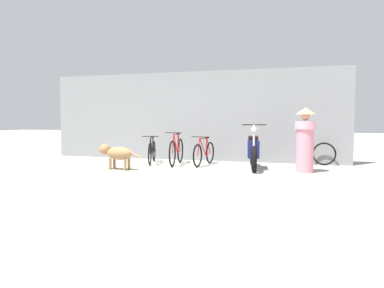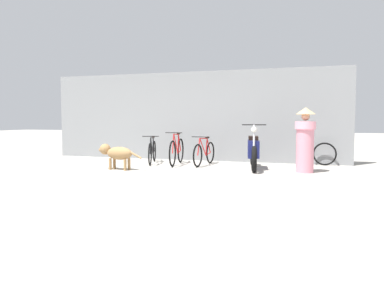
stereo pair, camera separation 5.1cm
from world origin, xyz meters
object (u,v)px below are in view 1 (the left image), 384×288
stray_dog (116,153)px  bicycle_0 (152,152)px  bicycle_1 (177,151)px  bicycle_2 (204,153)px  motorcycle (253,151)px  person_in_robes (305,139)px  spare_tire_left (324,154)px

stray_dog → bicycle_0: bearing=-95.8°
bicycle_0 → bicycle_1: 0.77m
bicycle_2 → motorcycle: 1.45m
stray_dog → person_in_robes: size_ratio=0.82×
bicycle_1 → spare_tire_left: bicycle_1 is taller
bicycle_2 → stray_dog: size_ratio=1.26×
spare_tire_left → person_in_robes: bearing=-107.3°
bicycle_2 → stray_dog: bicycle_2 is taller
bicycle_0 → bicycle_2: (1.54, 0.03, -0.00)m
stray_dog → spare_tire_left: (4.99, 2.48, -0.10)m
bicycle_1 → stray_dog: (-1.07, -1.46, 0.04)m
motorcycle → stray_dog: motorcycle is taller
motorcycle → bicycle_0: bearing=-106.7°
motorcycle → person_in_robes: (1.26, -0.27, 0.35)m
person_in_robes → motorcycle: bearing=13.0°
spare_tire_left → bicycle_0: bearing=-168.4°
bicycle_1 → person_in_robes: (3.43, -0.55, 0.42)m
stray_dog → bicycle_2: bearing=-134.4°
bicycle_2 → spare_tire_left: bicycle_2 is taller
bicycle_0 → stray_dog: (-0.30, -1.52, 0.08)m
person_in_robes → spare_tire_left: 1.72m
motorcycle → spare_tire_left: 2.18m
bicycle_2 → person_in_robes: 2.77m
bicycle_0 → bicycle_2: size_ratio=1.01×
bicycle_2 → spare_tire_left: (3.15, 0.93, -0.02)m
motorcycle → stray_dog: 3.45m
bicycle_2 → bicycle_1: bearing=-78.0°
stray_dog → person_in_robes: person_in_robes is taller
motorcycle → stray_dog: (-3.24, -1.18, -0.04)m
bicycle_0 → motorcycle: bearing=66.1°
bicycle_0 → bicycle_1: bearing=68.2°
motorcycle → person_in_robes: bearing=67.7°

